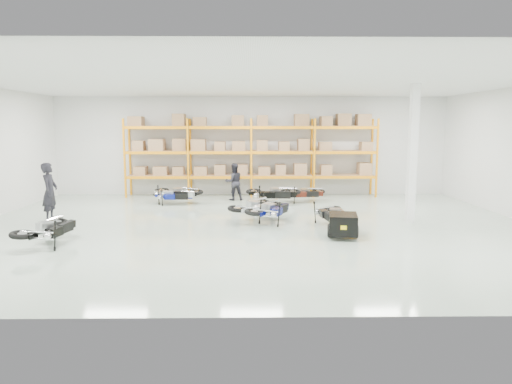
{
  "coord_description": "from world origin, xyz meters",
  "views": [
    {
      "loc": [
        -0.08,
        -14.19,
        3.14
      ],
      "look_at": [
        0.12,
        0.03,
        1.1
      ],
      "focal_mm": 32.0,
      "sensor_mm": 36.0,
      "label": 1
    }
  ],
  "objects_px": {
    "moto_back_a": "(175,193)",
    "moto_back_b": "(176,190)",
    "person_left": "(50,192)",
    "moto_back_d": "(303,190)",
    "moto_blue_centre": "(271,206)",
    "trailer": "(343,224)",
    "moto_back_c": "(273,190)",
    "moto_touring_right": "(333,210)",
    "person_back": "(234,182)",
    "moto_silver_left": "(256,203)",
    "moto_black_far_left": "(48,225)"
  },
  "relations": [
    {
      "from": "person_back",
      "to": "moto_back_b",
      "type": "bearing_deg",
      "value": 4.52
    },
    {
      "from": "trailer",
      "to": "moto_blue_centre",
      "type": "bearing_deg",
      "value": 142.01
    },
    {
      "from": "moto_blue_centre",
      "to": "person_left",
      "type": "height_order",
      "value": "person_left"
    },
    {
      "from": "moto_touring_right",
      "to": "trailer",
      "type": "relative_size",
      "value": 1.0
    },
    {
      "from": "trailer",
      "to": "person_back",
      "type": "relative_size",
      "value": 1.05
    },
    {
      "from": "moto_touring_right",
      "to": "moto_back_b",
      "type": "relative_size",
      "value": 0.9
    },
    {
      "from": "trailer",
      "to": "moto_back_d",
      "type": "relative_size",
      "value": 1.02
    },
    {
      "from": "moto_back_b",
      "to": "moto_back_c",
      "type": "relative_size",
      "value": 0.97
    },
    {
      "from": "moto_back_c",
      "to": "moto_back_d",
      "type": "bearing_deg",
      "value": -63.44
    },
    {
      "from": "moto_back_b",
      "to": "person_back",
      "type": "xyz_separation_m",
      "value": [
        2.36,
        0.86,
        0.22
      ]
    },
    {
      "from": "trailer",
      "to": "moto_back_d",
      "type": "height_order",
      "value": "moto_back_d"
    },
    {
      "from": "moto_back_a",
      "to": "moto_back_c",
      "type": "distance_m",
      "value": 4.01
    },
    {
      "from": "moto_silver_left",
      "to": "person_back",
      "type": "relative_size",
      "value": 1.17
    },
    {
      "from": "moto_silver_left",
      "to": "moto_back_a",
      "type": "relative_size",
      "value": 1.19
    },
    {
      "from": "moto_back_b",
      "to": "moto_back_c",
      "type": "distance_m",
      "value": 4.0
    },
    {
      "from": "moto_blue_centre",
      "to": "moto_silver_left",
      "type": "distance_m",
      "value": 0.72
    },
    {
      "from": "moto_blue_centre",
      "to": "moto_back_b",
      "type": "relative_size",
      "value": 0.99
    },
    {
      "from": "moto_black_far_left",
      "to": "moto_back_a",
      "type": "distance_m",
      "value": 6.84
    },
    {
      "from": "moto_back_c",
      "to": "person_left",
      "type": "relative_size",
      "value": 0.99
    },
    {
      "from": "moto_blue_centre",
      "to": "moto_back_a",
      "type": "bearing_deg",
      "value": -17.63
    },
    {
      "from": "moto_back_a",
      "to": "moto_back_b",
      "type": "xyz_separation_m",
      "value": [
        0.01,
        0.21,
        0.1
      ]
    },
    {
      "from": "person_left",
      "to": "moto_back_a",
      "type": "bearing_deg",
      "value": -52.59
    },
    {
      "from": "moto_back_a",
      "to": "moto_silver_left",
      "type": "bearing_deg",
      "value": -133.03
    },
    {
      "from": "moto_touring_right",
      "to": "moto_back_c",
      "type": "relative_size",
      "value": 0.87
    },
    {
      "from": "moto_silver_left",
      "to": "trailer",
      "type": "distance_m",
      "value": 3.61
    },
    {
      "from": "person_back",
      "to": "moto_back_a",
      "type": "bearing_deg",
      "value": 8.72
    },
    {
      "from": "moto_silver_left",
      "to": "moto_back_d",
      "type": "bearing_deg",
      "value": -86.45
    },
    {
      "from": "moto_silver_left",
      "to": "moto_black_far_left",
      "type": "xyz_separation_m",
      "value": [
        -5.56,
        -3.33,
        -0.01
      ]
    },
    {
      "from": "moto_back_b",
      "to": "moto_back_d",
      "type": "xyz_separation_m",
      "value": [
        5.29,
        0.3,
        -0.07
      ]
    },
    {
      "from": "moto_blue_centre",
      "to": "moto_back_b",
      "type": "bearing_deg",
      "value": -19.32
    },
    {
      "from": "moto_back_d",
      "to": "trailer",
      "type": "bearing_deg",
      "value": 179.79
    },
    {
      "from": "trailer",
      "to": "person_back",
      "type": "bearing_deg",
      "value": 125.39
    },
    {
      "from": "moto_back_a",
      "to": "person_left",
      "type": "height_order",
      "value": "person_left"
    },
    {
      "from": "moto_black_far_left",
      "to": "moto_back_b",
      "type": "relative_size",
      "value": 0.98
    },
    {
      "from": "moto_back_b",
      "to": "person_left",
      "type": "bearing_deg",
      "value": 150.38
    },
    {
      "from": "moto_back_a",
      "to": "moto_back_c",
      "type": "height_order",
      "value": "moto_back_c"
    },
    {
      "from": "moto_touring_right",
      "to": "trailer",
      "type": "bearing_deg",
      "value": -96.25
    },
    {
      "from": "moto_blue_centre",
      "to": "moto_back_c",
      "type": "height_order",
      "value": "moto_back_c"
    },
    {
      "from": "moto_back_a",
      "to": "moto_back_b",
      "type": "height_order",
      "value": "moto_back_b"
    },
    {
      "from": "moto_black_far_left",
      "to": "person_back",
      "type": "relative_size",
      "value": 1.15
    },
    {
      "from": "moto_silver_left",
      "to": "moto_back_b",
      "type": "distance_m",
      "value": 4.63
    },
    {
      "from": "moto_back_d",
      "to": "person_back",
      "type": "bearing_deg",
      "value": 75.44
    },
    {
      "from": "moto_blue_centre",
      "to": "moto_back_a",
      "type": "xyz_separation_m",
      "value": [
        -3.74,
        3.63,
        -0.09
      ]
    },
    {
      "from": "person_left",
      "to": "moto_blue_centre",
      "type": "bearing_deg",
      "value": -97.22
    },
    {
      "from": "moto_black_far_left",
      "to": "moto_back_a",
      "type": "xyz_separation_m",
      "value": [
        2.31,
        6.43,
        -0.08
      ]
    },
    {
      "from": "trailer",
      "to": "person_back",
      "type": "distance_m",
      "value": 7.6
    },
    {
      "from": "moto_blue_centre",
      "to": "moto_back_c",
      "type": "relative_size",
      "value": 0.96
    },
    {
      "from": "person_left",
      "to": "moto_back_d",
      "type": "bearing_deg",
      "value": -71.36
    },
    {
      "from": "moto_touring_right",
      "to": "moto_back_b",
      "type": "distance_m",
      "value": 7.17
    },
    {
      "from": "person_left",
      "to": "person_back",
      "type": "relative_size",
      "value": 1.23
    }
  ]
}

